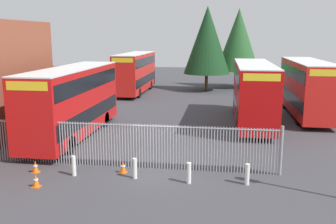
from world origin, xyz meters
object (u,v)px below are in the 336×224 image
double_decker_bus_near_gate (73,99)px  double_decker_bus_behind_fence_right (307,86)px  double_decker_bus_behind_fence_left (253,91)px  bollard_near_right (189,173)px  bollard_far_right (247,174)px  double_decker_bus_far_back (135,71)px  traffic_cone_mid_forecourt (35,167)px  bollard_center_front (135,168)px  bollard_near_left (74,166)px  traffic_cone_near_kerb (36,181)px  traffic_cone_by_gate (123,167)px

double_decker_bus_near_gate → double_decker_bus_behind_fence_right: same height
double_decker_bus_behind_fence_left → bollard_near_right: 12.69m
double_decker_bus_near_gate → bollard_far_right: 12.40m
double_decker_bus_far_back → traffic_cone_mid_forecourt: bearing=-87.7°
bollard_center_front → bollard_far_right: bearing=-0.1°
bollard_near_right → bollard_near_left: bearing=178.4°
double_decker_bus_near_gate → traffic_cone_near_kerb: double_decker_bus_near_gate is taller
double_decker_bus_behind_fence_right → bollard_near_right: double_decker_bus_behind_fence_right is taller
traffic_cone_by_gate → bollard_center_front: bearing=-39.2°
double_decker_bus_behind_fence_left → traffic_cone_by_gate: bearing=-121.1°
double_decker_bus_far_back → bollard_near_right: (8.31, -25.28, -1.95)m
bollard_near_left → double_decker_bus_behind_fence_right: bearing=48.5°
bollard_near_left → traffic_cone_by_gate: bearing=16.7°
double_decker_bus_near_gate → bollard_center_front: 8.60m
double_decker_bus_behind_fence_left → double_decker_bus_far_back: bearing=131.9°
traffic_cone_mid_forecourt → traffic_cone_near_kerb: bearing=-61.7°
bollard_far_right → traffic_cone_mid_forecourt: size_ratio=1.61×
double_decker_bus_far_back → bollard_center_front: size_ratio=11.38×
traffic_cone_mid_forecourt → traffic_cone_near_kerb: size_ratio=1.00×
double_decker_bus_far_back → traffic_cone_near_kerb: (1.88, -26.65, -2.13)m
traffic_cone_by_gate → traffic_cone_near_kerb: (-3.25, -2.17, 0.00)m
traffic_cone_near_kerb → bollard_far_right: bearing=10.0°
bollard_center_front → bollard_near_right: (2.48, -0.22, 0.00)m
bollard_near_left → bollard_near_right: bearing=-1.6°
traffic_cone_mid_forecourt → bollard_near_right: bearing=-1.8°
bollard_near_right → traffic_cone_by_gate: (-3.19, 0.80, -0.19)m
double_decker_bus_behind_fence_left → traffic_cone_mid_forecourt: 16.19m
bollard_near_left → double_decker_bus_far_back: bearing=96.7°
double_decker_bus_far_back → traffic_cone_mid_forecourt: double_decker_bus_far_back is taller
double_decker_bus_behind_fence_left → bollard_near_right: bearing=-106.6°
double_decker_bus_far_back → bollard_far_right: size_ratio=11.38×
double_decker_bus_far_back → bollard_near_left: double_decker_bus_far_back is taller
traffic_cone_by_gate → double_decker_bus_behind_fence_left: bearing=58.9°
bollard_center_front → bollard_near_right: size_ratio=1.00×
traffic_cone_by_gate → bollard_far_right: bearing=-5.9°
double_decker_bus_behind_fence_right → traffic_cone_near_kerb: bearing=-131.0°
bollard_near_left → traffic_cone_near_kerb: bollard_near_left is taller
bollard_far_right → double_decker_bus_far_back: bearing=113.4°
bollard_near_left → traffic_cone_mid_forecourt: bollard_near_left is taller
double_decker_bus_behind_fence_left → bollard_near_left: 14.99m
bollard_center_front → traffic_cone_by_gate: (-0.71, 0.58, -0.19)m
double_decker_bus_far_back → bollard_near_left: (2.96, -25.14, -1.95)m
double_decker_bus_far_back → bollard_center_front: bearing=-76.9°
double_decker_bus_far_back → traffic_cone_mid_forecourt: 25.17m
double_decker_bus_behind_fence_left → double_decker_bus_behind_fence_right: (4.41, 3.23, 0.00)m
double_decker_bus_far_back → bollard_near_right: bearing=-71.8°
bollard_near_right → bollard_far_right: same height
double_decker_bus_behind_fence_left → double_decker_bus_behind_fence_right: same height
traffic_cone_mid_forecourt → traffic_cone_near_kerb: same height
double_decker_bus_behind_fence_left → traffic_cone_mid_forecourt: double_decker_bus_behind_fence_left is taller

